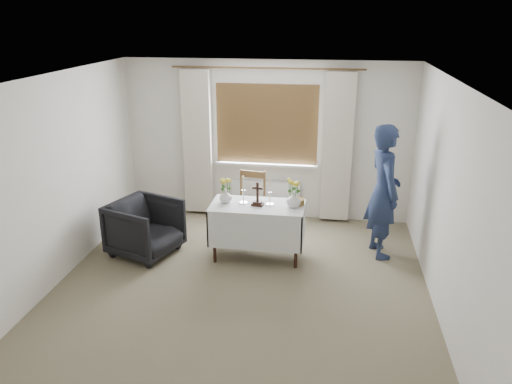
% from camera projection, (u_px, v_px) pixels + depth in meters
% --- Properties ---
extents(ground, '(5.00, 5.00, 0.00)m').
position_uv_depth(ground, '(239.00, 294.00, 5.93)').
color(ground, '#7D7356').
rests_on(ground, ground).
extents(altar_table, '(1.24, 0.64, 0.76)m').
position_uv_depth(altar_table, '(257.00, 231.00, 6.71)').
color(altar_table, white).
rests_on(altar_table, ground).
extents(wooden_chair, '(0.48, 0.48, 0.93)m').
position_uv_depth(wooden_chair, '(249.00, 203.00, 7.45)').
color(wooden_chair, brown).
rests_on(wooden_chair, ground).
extents(armchair, '(1.06, 1.05, 0.76)m').
position_uv_depth(armchair, '(145.00, 228.00, 6.81)').
color(armchair, black).
rests_on(armchair, ground).
extents(person, '(0.60, 0.76, 1.82)m').
position_uv_depth(person, '(383.00, 191.00, 6.63)').
color(person, navy).
rests_on(person, ground).
extents(radiator, '(1.10, 0.10, 0.60)m').
position_uv_depth(radiator, '(266.00, 199.00, 8.08)').
color(radiator, white).
rests_on(radiator, ground).
extents(wooden_cross, '(0.16, 0.13, 0.32)m').
position_uv_depth(wooden_cross, '(258.00, 194.00, 6.51)').
color(wooden_cross, black).
rests_on(wooden_cross, altar_table).
extents(candlestick_left, '(0.14, 0.14, 0.38)m').
position_uv_depth(candlestick_left, '(243.00, 190.00, 6.58)').
color(candlestick_left, silver).
rests_on(candlestick_left, altar_table).
extents(candlestick_right, '(0.11, 0.11, 0.36)m').
position_uv_depth(candlestick_right, '(270.00, 192.00, 6.52)').
color(candlestick_right, silver).
rests_on(candlestick_right, altar_table).
extents(flower_vase_left, '(0.17, 0.17, 0.18)m').
position_uv_depth(flower_vase_left, '(226.00, 196.00, 6.63)').
color(flower_vase_left, silver).
rests_on(flower_vase_left, altar_table).
extents(flower_vase_right, '(0.25, 0.25, 0.20)m').
position_uv_depth(flower_vase_right, '(294.00, 200.00, 6.48)').
color(flower_vase_right, silver).
rests_on(flower_vase_right, altar_table).
extents(wicker_basket, '(0.23, 0.23, 0.08)m').
position_uv_depth(wicker_basket, '(297.00, 202.00, 6.58)').
color(wicker_basket, brown).
rests_on(wicker_basket, altar_table).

